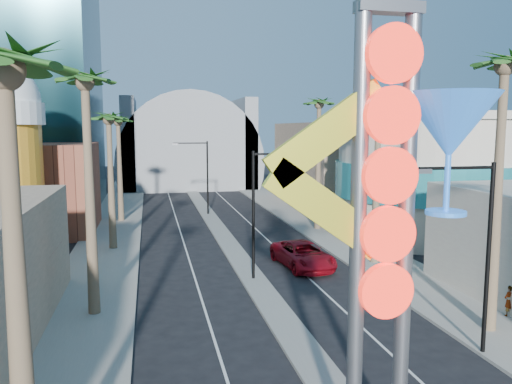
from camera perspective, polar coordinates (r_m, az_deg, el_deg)
name	(u,v)px	position (r m, az deg, el deg)	size (l,w,h in m)	color
sidewalk_west	(111,236)	(45.33, -16.21, -4.81)	(5.00, 100.00, 0.15)	gray
sidewalk_east	(319,227)	(47.83, 7.19, -3.95)	(5.00, 100.00, 0.15)	gray
median	(215,225)	(48.53, -4.68, -3.75)	(1.60, 84.00, 0.15)	gray
brick_filler_west	(36,189)	(48.56, -23.80, 0.34)	(10.00, 10.00, 8.00)	brown
filler_east	(335,164)	(61.53, 8.98, 3.14)	(10.00, 20.00, 10.00)	#987C62
turquoise_building	(431,176)	(46.25, 19.37, 1.79)	(16.60, 16.60, 10.60)	#B9AB9C
canopy	(187,160)	(81.63, -7.84, 3.67)	(22.00, 16.00, 22.00)	slate
neon_sign	(411,203)	(14.19, 17.33, -1.22)	(6.53, 2.60, 12.55)	gray
streetlight_0	(262,202)	(30.33, 0.71, -1.17)	(3.79, 0.25, 8.00)	black
streetlight_1	(202,170)	(53.72, -6.15, 2.47)	(3.79, 0.25, 8.00)	black
streetlight_2	(479,241)	(21.97, 24.11, -5.16)	(3.45, 0.25, 8.00)	black
palm_0	(4,98)	(11.62, -26.81, 9.52)	(2.40, 2.40, 11.70)	brown
palm_1	(85,97)	(25.45, -18.91, 10.26)	(2.40, 2.40, 12.70)	brown
palm_2	(109,126)	(39.35, -16.46, 7.20)	(2.40, 2.40, 11.20)	brown
palm_3	(118,127)	(51.33, -15.48, 7.17)	(2.40, 2.40, 11.20)	brown
palm_5	(504,83)	(24.56, 26.47, 11.06)	(2.40, 2.40, 13.20)	brown
palm_6	(379,119)	(34.72, 13.83, 8.06)	(2.40, 2.40, 11.70)	brown
palm_7	(319,112)	(45.84, 7.22, 9.08)	(2.40, 2.40, 12.70)	brown
red_pickup	(303,255)	(34.10, 5.38, -7.16)	(2.82, 6.11, 1.70)	maroon
pedestrian_a	(509,301)	(27.98, 26.94, -11.02)	(0.56, 0.37, 1.54)	gray
pedestrian_b	(391,249)	(36.11, 15.21, -6.26)	(0.86, 0.67, 1.77)	gray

